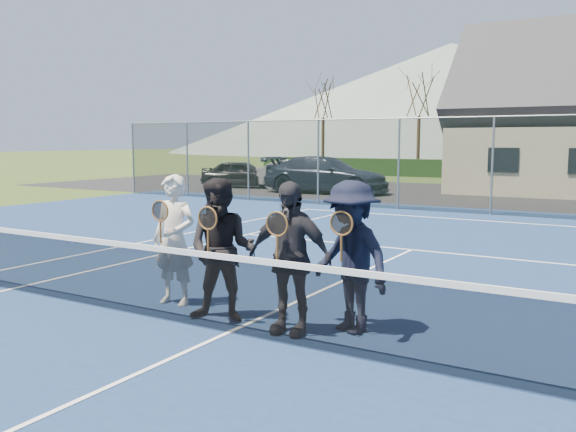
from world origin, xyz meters
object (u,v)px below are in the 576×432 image
car_c (326,175)px  player_b (222,250)px  tennis_net (228,290)px  player_c (289,258)px  player_d (351,257)px  car_a (242,174)px  player_a (174,240)px  car_b (301,175)px

car_c → player_b: bearing=-160.8°
tennis_net → player_c: bearing=32.6°
tennis_net → player_c: 0.81m
player_d → car_a: bearing=128.4°
player_b → player_c: size_ratio=1.00×
car_a → player_a: player_a is taller
tennis_net → player_d: bearing=33.9°
player_c → player_d: (0.60, 0.42, -0.00)m
player_b → player_d: same height
tennis_net → player_b: 0.67m
tennis_net → player_c: (0.60, 0.39, 0.38)m
car_c → player_c: 19.53m
car_c → player_d: bearing=-156.1°
tennis_net → player_c: player_c is taller
car_a → car_c: bearing=-117.3°
car_a → player_d: size_ratio=2.17×
car_b → player_c: bearing=-146.8°
car_b → player_d: bearing=-144.8°
car_a → player_d: (14.13, -17.85, 0.26)m
player_a → player_d: size_ratio=1.00×
player_b → car_a: bearing=124.5°
player_c → player_d: bearing=35.3°
tennis_net → player_b: player_b is taller
car_a → player_b: player_b is taller
player_c → player_d: size_ratio=1.00×
car_b → car_c: 2.00m
player_a → player_b: bearing=-15.4°
tennis_net → player_d: (1.20, 0.81, 0.38)m
car_a → tennis_net: (12.93, -18.65, -0.13)m
car_b → player_a: player_a is taller
car_b → player_d: 21.11m
car_a → tennis_net: car_a is taller
car_b → player_b: bearing=-149.2°
player_d → player_a: bearing=-177.1°
car_b → player_a: (8.32, -18.19, 0.22)m
car_b → car_a: bearing=97.8°
car_b → player_d: player_d is taller
car_a → player_c: (13.54, -18.27, 0.26)m
car_b → player_c: player_c is taller
player_a → player_b: (1.03, -0.28, -0.00)m
car_c → tennis_net: size_ratio=0.47×
car_a → player_d: player_d is taller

